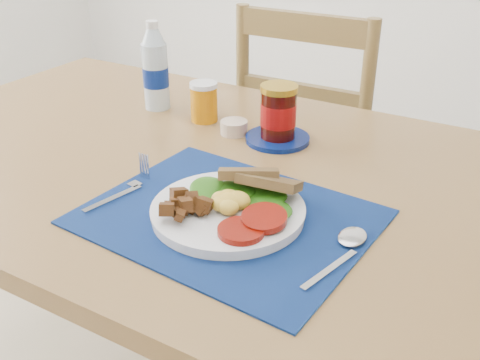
{
  "coord_description": "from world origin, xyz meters",
  "views": [
    {
      "loc": [
        0.63,
        -0.65,
        1.25
      ],
      "look_at": [
        0.21,
        0.08,
        0.8
      ],
      "focal_mm": 42.0,
      "sensor_mm": 36.0,
      "label": 1
    }
  ],
  "objects_px": {
    "chair_far": "(314,128)",
    "water_bottle": "(155,71)",
    "jam_on_saucer": "(278,117)",
    "breakfast_plate": "(224,207)",
    "juice_glass": "(204,103)"
  },
  "relations": [
    {
      "from": "breakfast_plate",
      "to": "jam_on_saucer",
      "type": "distance_m",
      "value": 0.34
    },
    {
      "from": "water_bottle",
      "to": "jam_on_saucer",
      "type": "distance_m",
      "value": 0.36
    },
    {
      "from": "water_bottle",
      "to": "juice_glass",
      "type": "bearing_deg",
      "value": -4.91
    },
    {
      "from": "juice_glass",
      "to": "breakfast_plate",
      "type": "bearing_deg",
      "value": -52.35
    },
    {
      "from": "jam_on_saucer",
      "to": "breakfast_plate",
      "type": "bearing_deg",
      "value": -78.54
    },
    {
      "from": "breakfast_plate",
      "to": "juice_glass",
      "type": "xyz_separation_m",
      "value": [
        -0.27,
        0.35,
        0.02
      ]
    },
    {
      "from": "chair_far",
      "to": "water_bottle",
      "type": "relative_size",
      "value": 5.38
    },
    {
      "from": "chair_far",
      "to": "juice_glass",
      "type": "height_order",
      "value": "chair_far"
    },
    {
      "from": "breakfast_plate",
      "to": "jam_on_saucer",
      "type": "bearing_deg",
      "value": 80.46
    },
    {
      "from": "chair_far",
      "to": "juice_glass",
      "type": "distance_m",
      "value": 0.51
    },
    {
      "from": "juice_glass",
      "to": "jam_on_saucer",
      "type": "height_order",
      "value": "jam_on_saucer"
    },
    {
      "from": "water_bottle",
      "to": "juice_glass",
      "type": "relative_size",
      "value": 2.46
    },
    {
      "from": "breakfast_plate",
      "to": "water_bottle",
      "type": "bearing_deg",
      "value": 117.99
    },
    {
      "from": "breakfast_plate",
      "to": "water_bottle",
      "type": "xyz_separation_m",
      "value": [
        -0.42,
        0.36,
        0.07
      ]
    },
    {
      "from": "juice_glass",
      "to": "jam_on_saucer",
      "type": "bearing_deg",
      "value": -5.76
    }
  ]
}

